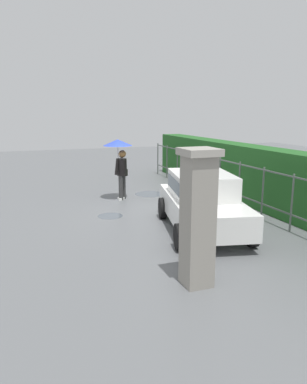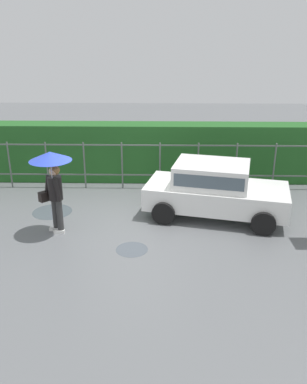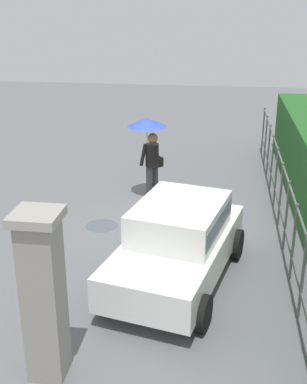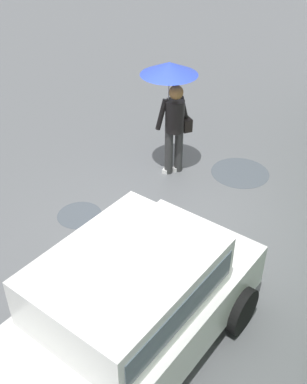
% 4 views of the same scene
% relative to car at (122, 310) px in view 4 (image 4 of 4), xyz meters
% --- Properties ---
extents(ground_plane, '(40.00, 40.00, 0.00)m').
position_rel_car_xyz_m(ground_plane, '(-2.18, -0.46, -0.80)').
color(ground_plane, slate).
extents(car, '(3.97, 2.51, 1.48)m').
position_rel_car_xyz_m(car, '(0.00, 0.00, 0.00)').
color(car, white).
rests_on(car, ground).
extents(pedestrian, '(0.99, 0.99, 2.09)m').
position_rel_car_xyz_m(pedestrian, '(-3.98, -1.10, 0.75)').
color(pedestrian, '#333333').
rests_on(pedestrian, ground).
extents(puddle_near, '(0.74, 0.74, 0.00)m').
position_rel_car_xyz_m(puddle_near, '(-2.07, -1.93, -0.80)').
color(puddle_near, '#4C545B').
rests_on(puddle_near, ground).
extents(puddle_far, '(1.09, 1.09, 0.00)m').
position_rel_car_xyz_m(puddle_far, '(-4.44, 0.14, -0.80)').
color(puddle_far, '#4C545B').
rests_on(puddle_far, ground).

